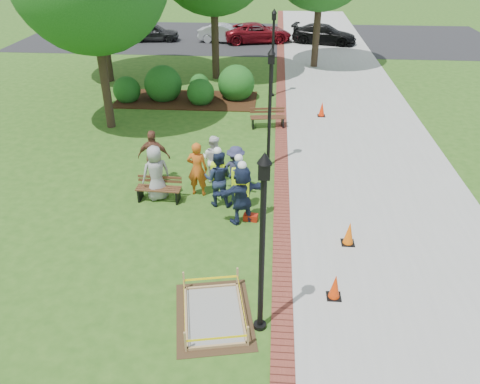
# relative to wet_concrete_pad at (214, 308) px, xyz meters

# --- Properties ---
(ground) EXTENTS (100.00, 100.00, 0.00)m
(ground) POSITION_rel_wet_concrete_pad_xyz_m (-0.20, 2.74, -0.23)
(ground) COLOR #285116
(ground) RESTS_ON ground
(sidewalk) EXTENTS (6.00, 60.00, 0.02)m
(sidewalk) POSITION_rel_wet_concrete_pad_xyz_m (4.80, 12.74, -0.22)
(sidewalk) COLOR #9E9E99
(sidewalk) RESTS_ON ground
(brick_edging) EXTENTS (0.50, 60.00, 0.03)m
(brick_edging) POSITION_rel_wet_concrete_pad_xyz_m (1.55, 12.74, -0.22)
(brick_edging) COLOR maroon
(brick_edging) RESTS_ON ground
(mulch_bed) EXTENTS (7.00, 3.00, 0.05)m
(mulch_bed) POSITION_rel_wet_concrete_pad_xyz_m (-3.20, 14.74, -0.21)
(mulch_bed) COLOR #381E0F
(mulch_bed) RESTS_ON ground
(parking_lot) EXTENTS (36.00, 12.00, 0.01)m
(parking_lot) POSITION_rel_wet_concrete_pad_xyz_m (-0.20, 29.74, -0.23)
(parking_lot) COLOR black
(parking_lot) RESTS_ON ground
(wet_concrete_pad) EXTENTS (2.11, 2.58, 0.55)m
(wet_concrete_pad) POSITION_rel_wet_concrete_pad_xyz_m (0.00, 0.00, 0.00)
(wet_concrete_pad) COLOR #47331E
(wet_concrete_pad) RESTS_ON ground
(bench_near) EXTENTS (1.44, 0.54, 0.77)m
(bench_near) POSITION_rel_wet_concrete_pad_xyz_m (-2.37, 4.96, 0.01)
(bench_near) COLOR brown
(bench_near) RESTS_ON ground
(bench_far) EXTENTS (1.56, 0.70, 0.81)m
(bench_far) POSITION_rel_wet_concrete_pad_xyz_m (0.95, 11.44, 0.03)
(bench_far) COLOR brown
(bench_far) RESTS_ON ground
(cone_front) EXTENTS (0.34, 0.34, 0.68)m
(cone_front) POSITION_rel_wet_concrete_pad_xyz_m (2.77, 0.81, 0.09)
(cone_front) COLOR black
(cone_front) RESTS_ON ground
(cone_back) EXTENTS (0.36, 0.36, 0.71)m
(cone_back) POSITION_rel_wet_concrete_pad_xyz_m (3.38, 3.01, 0.11)
(cone_back) COLOR black
(cone_back) RESTS_ON ground
(cone_far) EXTENTS (0.35, 0.35, 0.69)m
(cone_far) POSITION_rel_wet_concrete_pad_xyz_m (3.40, 12.93, 0.10)
(cone_far) COLOR black
(cone_far) RESTS_ON ground
(toolbox) EXTENTS (0.45, 0.29, 0.21)m
(toolbox) POSITION_rel_wet_concrete_pad_xyz_m (0.62, 4.00, -0.13)
(toolbox) COLOR #9A1B0B
(toolbox) RESTS_ON ground
(lamp_near) EXTENTS (0.28, 0.28, 4.26)m
(lamp_near) POSITION_rel_wet_concrete_pad_xyz_m (1.05, -0.26, 2.25)
(lamp_near) COLOR black
(lamp_near) RESTS_ON ground
(lamp_mid) EXTENTS (0.28, 0.28, 4.26)m
(lamp_mid) POSITION_rel_wet_concrete_pad_xyz_m (1.05, 7.74, 2.25)
(lamp_mid) COLOR black
(lamp_mid) RESTS_ON ground
(lamp_far) EXTENTS (0.28, 0.28, 4.26)m
(lamp_far) POSITION_rel_wet_concrete_pad_xyz_m (1.05, 15.74, 2.25)
(lamp_far) COLOR black
(lamp_far) RESTS_ON ground
(shrub_a) EXTENTS (1.34, 1.34, 1.34)m
(shrub_a) POSITION_rel_wet_concrete_pad_xyz_m (-6.10, 14.35, -0.23)
(shrub_a) COLOR #164814
(shrub_a) RESTS_ON ground
(shrub_b) EXTENTS (1.86, 1.86, 1.86)m
(shrub_b) POSITION_rel_wet_concrete_pad_xyz_m (-4.34, 14.76, -0.23)
(shrub_b) COLOR #164814
(shrub_b) RESTS_ON ground
(shrub_c) EXTENTS (1.33, 1.33, 1.33)m
(shrub_c) POSITION_rel_wet_concrete_pad_xyz_m (-2.39, 14.25, -0.23)
(shrub_c) COLOR #164814
(shrub_c) RESTS_ON ground
(shrub_d) EXTENTS (1.84, 1.84, 1.84)m
(shrub_d) POSITION_rel_wet_concrete_pad_xyz_m (-0.72, 15.19, -0.23)
(shrub_d) COLOR #164814
(shrub_d) RESTS_ON ground
(shrub_e) EXTENTS (1.02, 1.02, 1.02)m
(shrub_e) POSITION_rel_wet_concrete_pad_xyz_m (-2.74, 16.11, -0.23)
(shrub_e) COLOR #164814
(shrub_e) RESTS_ON ground
(casual_person_a) EXTENTS (0.69, 0.62, 1.82)m
(casual_person_a) POSITION_rel_wet_concrete_pad_xyz_m (-2.44, 5.09, 0.67)
(casual_person_a) COLOR gray
(casual_person_a) RESTS_ON ground
(casual_person_b) EXTENTS (0.62, 0.44, 1.83)m
(casual_person_b) POSITION_rel_wet_concrete_pad_xyz_m (-1.18, 5.44, 0.68)
(casual_person_b) COLOR #BF5316
(casual_person_b) RESTS_ON ground
(casual_person_c) EXTENTS (0.63, 0.53, 1.68)m
(casual_person_c) POSITION_rel_wet_concrete_pad_xyz_m (-0.77, 6.36, 0.61)
(casual_person_c) COLOR white
(casual_person_c) RESTS_ON ground
(casual_person_d) EXTENTS (0.60, 0.39, 1.87)m
(casual_person_d) POSITION_rel_wet_concrete_pad_xyz_m (-2.76, 6.20, 0.70)
(casual_person_d) COLOR brown
(casual_person_d) RESTS_ON ground
(casual_person_e) EXTENTS (0.61, 0.51, 1.64)m
(casual_person_e) POSITION_rel_wet_concrete_pad_xyz_m (0.04, 5.67, 0.59)
(casual_person_e) COLOR #2E3051
(casual_person_e) RESTS_ON ground
(hivis_worker_a) EXTENTS (0.70, 0.61, 2.00)m
(hivis_worker_a) POSITION_rel_wet_concrete_pad_xyz_m (0.36, 3.93, 0.75)
(hivis_worker_a) COLOR #1A2745
(hivis_worker_a) RESTS_ON ground
(hivis_worker_b) EXTENTS (0.60, 0.44, 1.86)m
(hivis_worker_b) POSITION_rel_wet_concrete_pad_xyz_m (0.21, 4.65, 0.69)
(hivis_worker_b) COLOR #1C2C49
(hivis_worker_b) RESTS_ON ground
(hivis_worker_c) EXTENTS (0.60, 0.40, 1.98)m
(hivis_worker_c) POSITION_rel_wet_concrete_pad_xyz_m (-0.44, 4.86, 0.74)
(hivis_worker_c) COLOR #192541
(hivis_worker_c) RESTS_ON ground
(parked_car_a) EXTENTS (2.32, 4.46, 1.40)m
(parked_car_a) POSITION_rel_wet_concrete_pad_xyz_m (-8.01, 28.03, -0.23)
(parked_car_a) COLOR black
(parked_car_a) RESTS_ON ground
(parked_car_b) EXTENTS (2.53, 4.54, 1.40)m
(parked_car_b) POSITION_rel_wet_concrete_pad_xyz_m (-2.61, 27.97, -0.23)
(parked_car_b) COLOR #B5B5BA
(parked_car_b) RESTS_ON ground
(parked_car_c) EXTENTS (3.03, 4.99, 1.52)m
(parked_car_c) POSITION_rel_wet_concrete_pad_xyz_m (-0.19, 28.22, -0.23)
(parked_car_c) COLOR maroon
(parked_car_c) RESTS_ON ground
(parked_car_d) EXTENTS (3.04, 4.89, 1.48)m
(parked_car_d) POSITION_rel_wet_concrete_pad_xyz_m (4.70, 28.10, -0.23)
(parked_car_d) COLOR black
(parked_car_d) RESTS_ON ground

